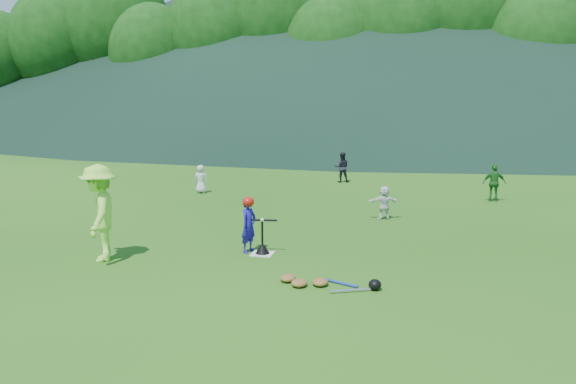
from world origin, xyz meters
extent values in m
plane|color=#1F5012|center=(0.00, 0.00, 0.00)|extent=(120.00, 120.00, 0.00)
cube|color=silver|center=(0.00, 0.00, 0.01)|extent=(0.45, 0.45, 0.02)
sphere|color=white|center=(0.00, 0.00, 0.74)|extent=(0.08, 0.08, 0.08)
imported|color=#1E1591|center=(-0.33, 0.12, 0.58)|extent=(0.40, 0.49, 1.16)
imported|color=#A8F848|center=(-3.06, -1.10, 0.97)|extent=(1.14, 1.44, 1.94)
imported|color=silver|center=(-3.96, 6.75, 0.48)|extent=(0.49, 0.34, 0.96)
imported|color=black|center=(0.42, 10.17, 0.57)|extent=(0.62, 0.52, 1.15)
imported|color=#206B23|center=(5.54, 7.27, 0.59)|extent=(0.72, 0.36, 1.17)
imported|color=white|center=(2.31, 3.94, 0.45)|extent=(0.88, 0.50, 0.91)
cone|color=black|center=(0.00, 0.00, 0.11)|extent=(0.30, 0.30, 0.18)
cylinder|color=black|center=(0.00, 0.00, 0.45)|extent=(0.04, 0.04, 0.50)
ellipsoid|color=#B4170C|center=(-0.33, 0.12, 1.08)|extent=(0.24, 0.26, 0.22)
cylinder|color=black|center=(-0.03, 0.14, 0.70)|extent=(0.62, 0.08, 0.07)
ellipsoid|color=olive|center=(1.14, -1.80, 0.06)|extent=(0.28, 0.34, 0.13)
ellipsoid|color=olive|center=(1.49, -1.68, 0.06)|extent=(0.28, 0.34, 0.13)
ellipsoid|color=olive|center=(0.89, -1.58, 0.06)|extent=(0.28, 0.34, 0.13)
cylinder|color=silver|center=(2.04, -1.90, 0.03)|extent=(0.68, 0.33, 0.06)
cylinder|color=#263FA5|center=(1.84, -1.55, 0.03)|extent=(0.64, 0.33, 0.05)
ellipsoid|color=black|center=(2.44, -1.70, 0.09)|extent=(0.22, 0.24, 0.19)
cube|color=gray|center=(0.00, 28.00, 0.60)|extent=(70.00, 0.03, 1.20)
cube|color=yellow|center=(0.00, 28.00, 1.24)|extent=(70.00, 0.08, 0.08)
cylinder|color=gray|center=(0.00, 28.00, 0.60)|extent=(0.07, 0.07, 1.30)
cylinder|color=#382314|center=(-32.00, 32.00, 1.57)|extent=(0.56, 0.56, 3.15)
cylinder|color=#382314|center=(-27.20, 33.50, 1.87)|extent=(0.56, 0.56, 3.74)
ellipsoid|color=#164711|center=(-27.20, 33.50, 7.81)|extent=(8.13, 8.13, 9.35)
cylinder|color=#382314|center=(-22.40, 35.00, 2.17)|extent=(0.56, 0.56, 4.34)
ellipsoid|color=#164711|center=(-22.40, 35.00, 9.05)|extent=(9.42, 9.42, 10.84)
cylinder|color=#382314|center=(-17.60, 32.00, 1.59)|extent=(0.56, 0.56, 3.18)
ellipsoid|color=#164711|center=(-17.60, 32.00, 6.64)|extent=(6.92, 6.92, 7.95)
cylinder|color=#382314|center=(-12.80, 33.50, 1.89)|extent=(0.56, 0.56, 3.78)
ellipsoid|color=#164711|center=(-12.80, 33.50, 7.88)|extent=(8.21, 8.21, 9.44)
cylinder|color=#382314|center=(-8.00, 35.00, 2.19)|extent=(0.56, 0.56, 4.38)
ellipsoid|color=#164711|center=(-8.00, 35.00, 9.12)|extent=(9.50, 9.50, 10.92)
cylinder|color=#382314|center=(-3.20, 32.00, 1.61)|extent=(0.56, 0.56, 3.22)
ellipsoid|color=#164711|center=(-3.20, 32.00, 6.72)|extent=(6.99, 6.99, 8.04)
cylinder|color=#382314|center=(1.60, 33.50, 1.91)|extent=(0.56, 0.56, 3.81)
ellipsoid|color=#164711|center=(1.60, 33.50, 7.96)|extent=(8.28, 8.28, 9.53)
cylinder|color=#382314|center=(6.40, 35.00, 2.20)|extent=(0.56, 0.56, 4.41)
ellipsoid|color=#164711|center=(6.40, 35.00, 9.20)|extent=(9.58, 9.58, 11.01)
cylinder|color=#382314|center=(11.20, 32.00, 1.63)|extent=(0.56, 0.56, 3.25)
ellipsoid|color=#164711|center=(11.20, 32.00, 6.79)|extent=(7.07, 7.07, 8.13)
cone|color=black|center=(0.00, 83.00, 16.00)|extent=(140.00, 140.00, 32.00)
cone|color=black|center=(-45.00, 76.00, 10.00)|extent=(80.00, 80.00, 20.00)
camera|label=1|loc=(2.95, -10.97, 3.29)|focal=35.00mm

